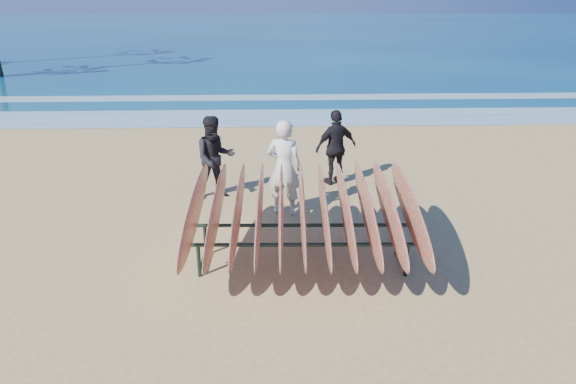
% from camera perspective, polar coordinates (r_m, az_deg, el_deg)
% --- Properties ---
extents(ground, '(120.00, 120.00, 0.00)m').
position_cam_1_polar(ground, '(7.56, 0.22, -8.94)').
color(ground, tan).
rests_on(ground, ground).
extents(ocean, '(160.00, 160.00, 0.00)m').
position_cam_1_polar(ocean, '(61.65, -1.91, 17.64)').
color(ocean, navy).
rests_on(ocean, ground).
extents(foam_near, '(160.00, 160.00, 0.00)m').
position_cam_1_polar(foam_near, '(16.97, -1.13, 8.28)').
color(foam_near, white).
rests_on(foam_near, ground).
extents(foam_far, '(160.00, 160.00, 0.00)m').
position_cam_1_polar(foam_far, '(20.39, -1.31, 10.47)').
color(foam_far, white).
rests_on(foam_far, ground).
extents(surfboard_rack, '(3.26, 2.99, 1.38)m').
position_cam_1_polar(surfboard_rack, '(7.38, 1.63, -2.13)').
color(surfboard_rack, black).
rests_on(surfboard_rack, ground).
extents(person_white, '(0.74, 0.60, 1.76)m').
position_cam_1_polar(person_white, '(9.19, -0.42, 2.70)').
color(person_white, silver).
rests_on(person_white, ground).
extents(person_dark_a, '(0.95, 0.84, 1.64)m').
position_cam_1_polar(person_dark_a, '(10.07, -8.12, 3.78)').
color(person_dark_a, black).
rests_on(person_dark_a, ground).
extents(person_dark_b, '(1.01, 0.70, 1.59)m').
position_cam_1_polar(person_dark_b, '(10.79, 5.35, 4.94)').
color(person_dark_b, black).
rests_on(person_dark_b, ground).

